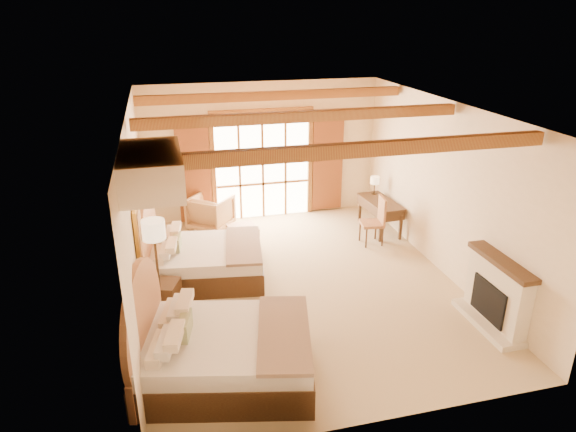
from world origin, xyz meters
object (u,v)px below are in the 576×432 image
object	(u,v)px
bed_near	(214,350)
bed_far	(197,259)
armchair	(211,212)
desk	(380,214)
nightstand	(164,298)

from	to	relation	value
bed_near	bed_far	world-z (taller)	bed_near
armchair	desk	size ratio (longest dim) A/B	0.65
armchair	desk	distance (m)	3.83
armchair	desk	world-z (taller)	armchair
bed_near	nightstand	distance (m)	1.94
bed_near	armchair	xyz separation A→B (m)	(0.52, 5.18, -0.06)
nightstand	bed_near	bearing A→B (deg)	-50.96
bed_near	nightstand	xyz separation A→B (m)	(-0.62, 1.84, -0.17)
bed_far	nightstand	xyz separation A→B (m)	(-0.62, -1.03, -0.14)
bed_near	desk	bearing A→B (deg)	57.49
nightstand	armchair	xyz separation A→B (m)	(1.13, 3.35, 0.11)
bed_near	nightstand	world-z (taller)	bed_near
nightstand	bed_far	bearing A→B (deg)	79.30
bed_far	desk	world-z (taller)	bed_far
bed_far	desk	size ratio (longest dim) A/B	1.73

